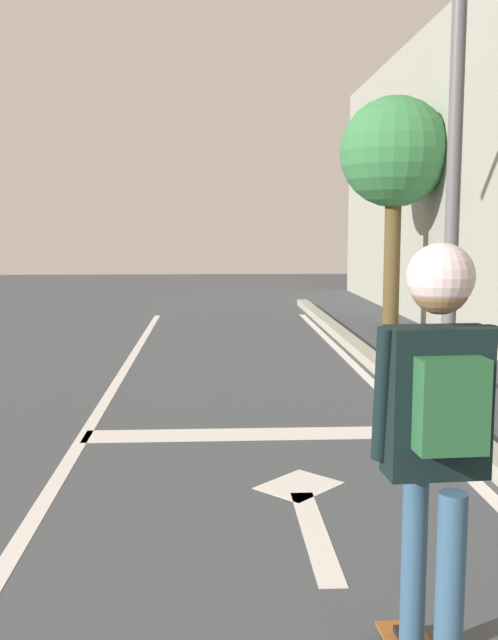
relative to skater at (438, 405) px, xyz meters
The scene contains 9 objects.
lane_line_center 3.83m from the skater, 124.60° to the left, with size 0.12×20.00×0.01m, color silver.
lane_line_curbside 3.41m from the skater, 69.88° to the left, with size 0.12×20.00×0.01m, color silver.
stop_bar 4.00m from the skater, 96.16° to the left, with size 3.31×0.40×0.01m, color silver.
lane_arrow_stem 2.01m from the skater, 98.75° to the left, with size 0.16×1.40×0.01m, color silver.
lane_arrow_head 2.73m from the skater, 95.72° to the left, with size 0.56×0.44×0.01m, color silver.
curb_strip 3.48m from the skater, 65.78° to the left, with size 0.24×24.00×0.14m, color #9A9A89.
skater is the anchor object (origin of this frame).
traffic_signal_mast 5.99m from the skater, 79.95° to the left, with size 4.28×0.34×5.84m.
roadside_tree 11.19m from the skater, 76.89° to the left, with size 2.02×2.02×4.29m.
Camera 1 is at (0.87, 0.28, 1.91)m, focal length 40.71 mm.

